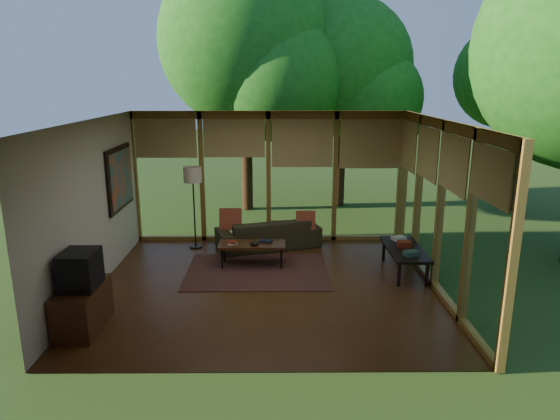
{
  "coord_description": "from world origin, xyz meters",
  "views": [
    {
      "loc": [
        0.16,
        -7.63,
        3.28
      ],
      "look_at": [
        0.22,
        0.7,
        1.12
      ],
      "focal_mm": 32.0,
      "sensor_mm": 36.0,
      "label": 1
    }
  ],
  "objects_px": {
    "sofa": "(268,233)",
    "side_console": "(405,250)",
    "media_cabinet": "(83,308)",
    "floor_lamp": "(193,179)",
    "television": "(80,270)",
    "coffee_table": "(252,245)"
  },
  "relations": [
    {
      "from": "sofa",
      "to": "coffee_table",
      "type": "distance_m",
      "value": 1.08
    },
    {
      "from": "side_console",
      "to": "floor_lamp",
      "type": "bearing_deg",
      "value": 160.07
    },
    {
      "from": "coffee_table",
      "to": "side_console",
      "type": "distance_m",
      "value": 2.71
    },
    {
      "from": "sofa",
      "to": "media_cabinet",
      "type": "height_order",
      "value": "media_cabinet"
    },
    {
      "from": "media_cabinet",
      "to": "coffee_table",
      "type": "height_order",
      "value": "media_cabinet"
    },
    {
      "from": "media_cabinet",
      "to": "floor_lamp",
      "type": "relative_size",
      "value": 0.61
    },
    {
      "from": "floor_lamp",
      "to": "side_console",
      "type": "bearing_deg",
      "value": -19.93
    },
    {
      "from": "sofa",
      "to": "television",
      "type": "xyz_separation_m",
      "value": [
        -2.45,
        -3.4,
        0.55
      ]
    },
    {
      "from": "television",
      "to": "side_console",
      "type": "xyz_separation_m",
      "value": [
        4.85,
        2.0,
        -0.44
      ]
    },
    {
      "from": "sofa",
      "to": "television",
      "type": "bearing_deg",
      "value": 36.64
    },
    {
      "from": "sofa",
      "to": "coffee_table",
      "type": "bearing_deg",
      "value": 57.32
    },
    {
      "from": "sofa",
      "to": "side_console",
      "type": "bearing_deg",
      "value": 132.12
    },
    {
      "from": "coffee_table",
      "to": "television",
      "type": "bearing_deg",
      "value": -132.47
    },
    {
      "from": "floor_lamp",
      "to": "coffee_table",
      "type": "xyz_separation_m",
      "value": [
        1.2,
        -1.04,
        -1.01
      ]
    },
    {
      "from": "media_cabinet",
      "to": "side_console",
      "type": "height_order",
      "value": "media_cabinet"
    },
    {
      "from": "floor_lamp",
      "to": "television",
      "type": "bearing_deg",
      "value": -105.9
    },
    {
      "from": "side_console",
      "to": "coffee_table",
      "type": "bearing_deg",
      "value": 172.22
    },
    {
      "from": "television",
      "to": "side_console",
      "type": "bearing_deg",
      "value": 22.42
    },
    {
      "from": "sofa",
      "to": "floor_lamp",
      "type": "distance_m",
      "value": 1.84
    },
    {
      "from": "side_console",
      "to": "television",
      "type": "bearing_deg",
      "value": -157.58
    },
    {
      "from": "sofa",
      "to": "side_console",
      "type": "distance_m",
      "value": 2.79
    },
    {
      "from": "television",
      "to": "floor_lamp",
      "type": "distance_m",
      "value": 3.59
    }
  ]
}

